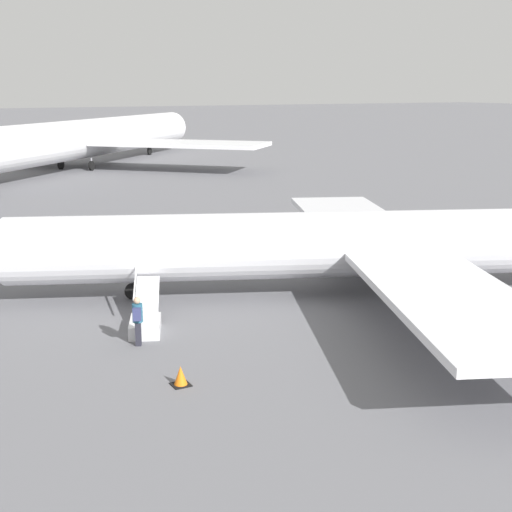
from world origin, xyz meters
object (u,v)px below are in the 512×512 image
object	(u,v)px
airplane_main	(380,243)
passenger	(138,318)
airplane_far_right	(91,138)
boarding_stairs	(146,319)

from	to	relation	value
airplane_main	passenger	bearing A→B (deg)	29.29
airplane_far_right	passenger	size ratio (longest dim) A/B	24.45
boarding_stairs	passenger	distance (m)	1.81
airplane_far_right	boarding_stairs	xyz separation A→B (m)	(13.99, 55.66, -2.87)
boarding_stairs	passenger	bearing A→B (deg)	174.50
passenger	boarding_stairs	bearing A→B (deg)	-5.50
airplane_far_right	passenger	world-z (taller)	airplane_far_right
airplane_main	boarding_stairs	bearing A→B (deg)	21.75
airplane_far_right	boarding_stairs	distance (m)	57.47
airplane_main	passenger	size ratio (longest dim) A/B	19.75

